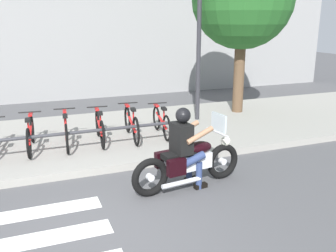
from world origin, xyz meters
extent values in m
plane|color=#4C4C4F|center=(0.00, 0.00, 0.00)|extent=(48.00, 48.00, 0.00)
cube|color=gray|center=(0.00, 4.10, 0.07)|extent=(24.00, 4.40, 0.15)
cube|color=white|center=(-1.21, 0.00, 0.00)|extent=(2.80, 0.40, 0.01)
cube|color=white|center=(-1.21, 0.80, 0.00)|extent=(2.80, 0.40, 0.01)
torus|color=black|center=(2.53, 0.92, 0.34)|extent=(0.68, 0.21, 0.67)
cylinder|color=silver|center=(2.53, 0.92, 0.34)|extent=(0.13, 0.12, 0.12)
torus|color=black|center=(1.04, 0.71, 0.34)|extent=(0.68, 0.21, 0.67)
cylinder|color=silver|center=(1.04, 0.71, 0.34)|extent=(0.13, 0.12, 0.12)
cube|color=silver|center=(1.78, 0.81, 0.48)|extent=(0.86, 0.39, 0.28)
ellipsoid|color=black|center=(1.99, 0.84, 0.70)|extent=(0.55, 0.35, 0.22)
cube|color=black|center=(1.58, 0.79, 0.63)|extent=(0.59, 0.36, 0.10)
cube|color=black|center=(1.38, 0.98, 0.52)|extent=(0.33, 0.16, 0.28)
cube|color=black|center=(1.44, 0.54, 0.52)|extent=(0.33, 0.16, 0.28)
cylinder|color=silver|center=(2.38, 0.90, 0.92)|extent=(0.12, 0.62, 0.03)
sphere|color=white|center=(2.58, 0.93, 0.72)|extent=(0.18, 0.18, 0.18)
cube|color=silver|center=(2.41, 0.90, 1.10)|extent=(0.10, 0.40, 0.32)
cylinder|color=silver|center=(1.56, 0.60, 0.20)|extent=(0.75, 0.18, 0.08)
cube|color=black|center=(1.63, 0.79, 0.93)|extent=(0.31, 0.43, 0.52)
sphere|color=black|center=(1.66, 0.80, 1.33)|extent=(0.26, 0.26, 0.26)
cylinder|color=#9E7051|center=(1.83, 1.04, 1.00)|extent=(0.53, 0.16, 0.26)
cylinder|color=#9E7051|center=(1.89, 0.61, 1.00)|extent=(0.53, 0.16, 0.26)
cylinder|color=navy|center=(1.76, 0.97, 0.57)|extent=(0.46, 0.20, 0.24)
cylinder|color=navy|center=(1.88, 0.99, 0.24)|extent=(0.11, 0.11, 0.49)
cube|color=black|center=(1.92, 1.00, 0.04)|extent=(0.25, 0.13, 0.08)
cylinder|color=navy|center=(1.81, 0.66, 0.57)|extent=(0.46, 0.20, 0.24)
cylinder|color=navy|center=(1.92, 0.67, 0.24)|extent=(0.11, 0.11, 0.49)
cube|color=black|center=(1.96, 0.68, 0.04)|extent=(0.25, 0.13, 0.08)
torus|color=black|center=(-0.69, 3.98, 0.47)|extent=(0.11, 0.63, 0.63)
torus|color=black|center=(-0.79, 2.90, 0.47)|extent=(0.11, 0.63, 0.63)
cylinder|color=red|center=(-0.74, 3.44, 0.54)|extent=(0.15, 0.98, 0.26)
cylinder|color=red|center=(-0.76, 3.17, 0.70)|extent=(0.04, 0.04, 0.39)
cube|color=black|center=(-0.76, 3.17, 0.89)|extent=(0.12, 0.21, 0.06)
cylinder|color=black|center=(-0.70, 3.88, 0.89)|extent=(0.48, 0.08, 0.03)
cube|color=red|center=(-0.69, 3.98, 0.81)|extent=(0.11, 0.29, 0.04)
torus|color=black|center=(0.06, 3.98, 0.48)|extent=(0.11, 0.64, 0.64)
torus|color=black|center=(-0.04, 2.91, 0.48)|extent=(0.11, 0.64, 0.64)
cylinder|color=red|center=(0.01, 3.44, 0.54)|extent=(0.15, 0.96, 0.26)
cylinder|color=red|center=(-0.02, 3.17, 0.71)|extent=(0.04, 0.04, 0.39)
cube|color=black|center=(-0.02, 3.17, 0.90)|extent=(0.12, 0.21, 0.06)
cylinder|color=black|center=(0.05, 3.87, 0.90)|extent=(0.48, 0.08, 0.03)
cube|color=red|center=(0.06, 3.98, 0.83)|extent=(0.11, 0.29, 0.04)
torus|color=black|center=(0.80, 3.94, 0.47)|extent=(0.11, 0.63, 0.63)
torus|color=black|center=(0.71, 2.94, 0.47)|extent=(0.11, 0.63, 0.63)
cylinder|color=red|center=(0.76, 3.44, 0.54)|extent=(0.14, 0.89, 0.25)
cylinder|color=red|center=(0.73, 3.19, 0.70)|extent=(0.04, 0.04, 0.39)
cube|color=black|center=(0.73, 3.19, 0.89)|extent=(0.12, 0.21, 0.06)
cylinder|color=black|center=(0.79, 3.84, 0.89)|extent=(0.48, 0.08, 0.03)
cube|color=red|center=(0.80, 3.94, 0.82)|extent=(0.11, 0.29, 0.04)
torus|color=black|center=(1.55, 3.98, 0.48)|extent=(0.11, 0.65, 0.65)
torus|color=black|center=(1.45, 2.90, 0.48)|extent=(0.11, 0.65, 0.65)
cylinder|color=red|center=(1.50, 3.44, 0.55)|extent=(0.15, 0.97, 0.26)
cylinder|color=red|center=(1.48, 3.17, 0.72)|extent=(0.04, 0.04, 0.40)
cube|color=black|center=(1.48, 3.17, 0.92)|extent=(0.12, 0.21, 0.06)
cylinder|color=black|center=(1.54, 3.87, 0.92)|extent=(0.48, 0.08, 0.03)
cube|color=red|center=(1.55, 3.98, 0.84)|extent=(0.11, 0.29, 0.04)
torus|color=black|center=(2.30, 3.92, 0.46)|extent=(0.11, 0.61, 0.61)
torus|color=black|center=(2.20, 2.96, 0.46)|extent=(0.11, 0.61, 0.61)
cylinder|color=red|center=(2.25, 3.44, 0.52)|extent=(0.14, 0.86, 0.24)
cylinder|color=red|center=(2.23, 3.20, 0.68)|extent=(0.04, 0.04, 0.37)
cube|color=black|center=(2.23, 3.20, 0.86)|extent=(0.12, 0.21, 0.06)
cylinder|color=black|center=(2.29, 3.82, 0.86)|extent=(0.48, 0.08, 0.03)
cube|color=red|center=(2.30, 3.92, 0.79)|extent=(0.11, 0.29, 0.04)
cylinder|color=#333338|center=(0.38, 2.89, 0.60)|extent=(4.34, 0.07, 0.07)
cylinder|color=#333338|center=(2.50, 2.89, 0.38)|extent=(0.06, 0.06, 0.45)
cylinder|color=#2D2D33|center=(3.72, 4.50, 1.86)|extent=(0.12, 0.12, 3.71)
cylinder|color=brown|center=(5.26, 4.90, 1.22)|extent=(0.32, 0.32, 2.44)
cube|color=gray|center=(0.00, 9.80, 3.32)|extent=(24.00, 1.20, 6.65)
camera|label=1|loc=(-0.82, -4.87, 2.89)|focal=40.71mm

